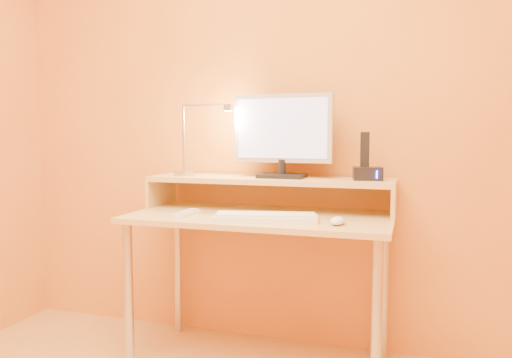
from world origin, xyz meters
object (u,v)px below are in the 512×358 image
(phone_dock, at_px, (368,174))
(remote_control, at_px, (187,214))
(mouse, at_px, (337,221))
(lamp_base, at_px, (184,173))
(monitor_panel, at_px, (283,128))
(keyboard, at_px, (265,218))

(phone_dock, xyz_separation_m, remote_control, (-0.78, -0.29, -0.18))
(mouse, distance_m, remote_control, 0.69)
(phone_dock, relative_size, remote_control, 0.71)
(lamp_base, relative_size, phone_dock, 0.77)
(monitor_panel, distance_m, phone_dock, 0.46)
(lamp_base, distance_m, remote_control, 0.33)
(monitor_panel, height_order, mouse, monitor_panel)
(phone_dock, distance_m, mouse, 0.36)
(phone_dock, height_order, remote_control, phone_dock)
(monitor_panel, distance_m, remote_control, 0.61)
(phone_dock, bearing_deg, monitor_panel, 167.91)
(phone_dock, xyz_separation_m, keyboard, (-0.40, -0.30, -0.18))
(lamp_base, xyz_separation_m, remote_control, (0.14, -0.26, -0.16))
(monitor_panel, bearing_deg, lamp_base, -174.35)
(lamp_base, distance_m, mouse, 0.88)
(keyboard, bearing_deg, monitor_panel, 79.10)
(monitor_panel, height_order, phone_dock, monitor_panel)
(keyboard, height_order, remote_control, keyboard)
(lamp_base, bearing_deg, remote_control, -62.13)
(phone_dock, relative_size, mouse, 1.28)
(lamp_base, distance_m, phone_dock, 0.91)
(lamp_base, relative_size, remote_control, 0.55)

